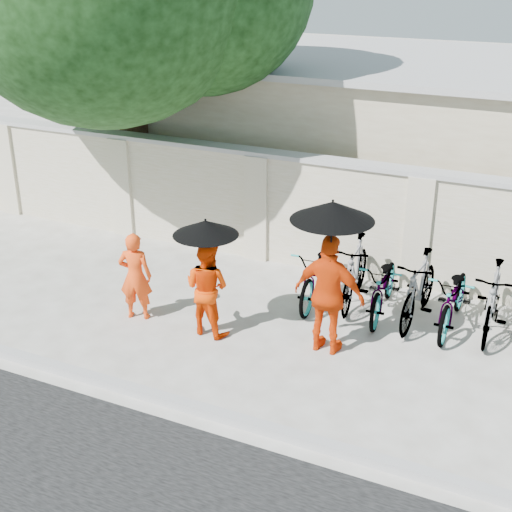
% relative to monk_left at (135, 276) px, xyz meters
% --- Properties ---
extents(ground, '(80.00, 80.00, 0.00)m').
position_rel_monk_left_xyz_m(ground, '(1.72, -0.13, -0.72)').
color(ground, beige).
extents(kerb, '(40.00, 0.16, 0.12)m').
position_rel_monk_left_xyz_m(kerb, '(1.72, -1.83, -0.66)').
color(kerb, '#9D9D9D').
rests_on(kerb, ground).
extents(compound_wall, '(20.00, 0.30, 2.00)m').
position_rel_monk_left_xyz_m(compound_wall, '(2.72, 3.07, 0.28)').
color(compound_wall, beige).
rests_on(compound_wall, ground).
extents(building_behind, '(14.00, 6.00, 3.20)m').
position_rel_monk_left_xyz_m(building_behind, '(3.72, 6.87, 0.88)').
color(building_behind, beige).
rests_on(building_behind, ground).
extents(monk_left, '(0.60, 0.49, 1.44)m').
position_rel_monk_left_xyz_m(monk_left, '(0.00, 0.00, 0.00)').
color(monk_left, '#FF4711').
rests_on(monk_left, ground).
extents(monk_center, '(0.79, 0.65, 1.50)m').
position_rel_monk_left_xyz_m(monk_center, '(1.25, 0.06, 0.03)').
color(monk_center, '#E63902').
rests_on(monk_center, ground).
extents(parasol_center, '(0.96, 0.96, 1.01)m').
position_rel_monk_left_xyz_m(parasol_center, '(1.30, -0.02, 1.03)').
color(parasol_center, black).
rests_on(parasol_center, ground).
extents(monk_right, '(1.08, 0.49, 1.80)m').
position_rel_monk_left_xyz_m(monk_right, '(3.09, 0.32, 0.18)').
color(monk_right, '#DE3A06').
rests_on(monk_right, ground).
extents(parasol_right, '(1.15, 1.15, 1.31)m').
position_rel_monk_left_xyz_m(parasol_right, '(3.11, 0.24, 1.48)').
color(parasol_right, black).
rests_on(parasol_right, ground).
extents(bike_0, '(0.80, 1.95, 1.00)m').
position_rel_monk_left_xyz_m(bike_0, '(2.41, 1.78, -0.22)').
color(bike_0, slate).
rests_on(bike_0, ground).
extents(bike_1, '(0.71, 1.89, 1.11)m').
position_rel_monk_left_xyz_m(bike_1, '(2.96, 1.98, -0.16)').
color(bike_1, slate).
rests_on(bike_1, ground).
extents(bike_2, '(0.81, 1.89, 0.97)m').
position_rel_monk_left_xyz_m(bike_2, '(3.50, 1.79, -0.24)').
color(bike_2, slate).
rests_on(bike_2, ground).
extents(bike_3, '(0.60, 1.88, 1.12)m').
position_rel_monk_left_xyz_m(bike_3, '(4.05, 1.78, -0.16)').
color(bike_3, slate).
rests_on(bike_3, ground).
extents(bike_4, '(0.66, 1.89, 0.99)m').
position_rel_monk_left_xyz_m(bike_4, '(4.60, 1.81, -0.22)').
color(bike_4, slate).
rests_on(bike_4, ground).
extents(bike_5, '(0.57, 1.84, 1.09)m').
position_rel_monk_left_xyz_m(bike_5, '(5.15, 1.88, -0.17)').
color(bike_5, slate).
rests_on(bike_5, ground).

